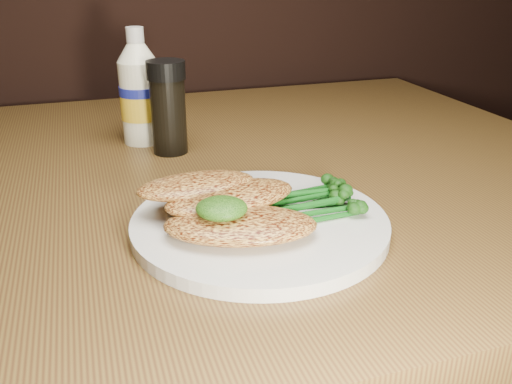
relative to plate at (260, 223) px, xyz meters
name	(u,v)px	position (x,y,z in m)	size (l,w,h in m)	color
plate	(260,223)	(0.00, 0.00, 0.00)	(0.25, 0.25, 0.01)	silver
chicken_front	(240,225)	(-0.03, -0.03, 0.02)	(0.14, 0.07, 0.02)	gold
chicken_mid	(231,197)	(-0.02, 0.01, 0.03)	(0.13, 0.07, 0.02)	gold
chicken_back	(196,185)	(-0.05, 0.04, 0.03)	(0.12, 0.06, 0.02)	gold
pesto_front	(222,208)	(-0.04, -0.03, 0.03)	(0.05, 0.04, 0.02)	black
broccolini_bundle	(306,200)	(0.05, 0.00, 0.02)	(0.12, 0.09, 0.02)	#125315
mayo_bottle	(139,87)	(-0.07, 0.31, 0.07)	(0.06, 0.06, 0.16)	white
pepper_grinder	(168,108)	(-0.04, 0.25, 0.05)	(0.05, 0.05, 0.12)	black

